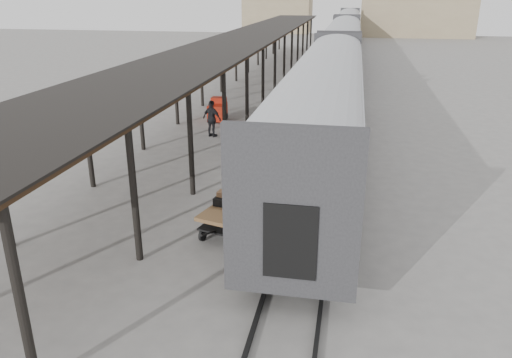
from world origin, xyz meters
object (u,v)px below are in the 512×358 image
at_px(porter, 234,190).
at_px(pedestrian, 212,119).
at_px(baggage_cart, 232,213).
at_px(luggage_tug, 218,110).

bearing_deg(porter, pedestrian, 40.05).
height_order(baggage_cart, luggage_tug, luggage_tug).
xyz_separation_m(luggage_tug, pedestrian, (0.62, -3.41, 0.35)).
height_order(luggage_tug, porter, porter).
height_order(porter, pedestrian, porter).
bearing_deg(luggage_tug, baggage_cart, -74.83).
bearing_deg(luggage_tug, porter, -74.64).
distance_m(luggage_tug, porter, 15.38).
bearing_deg(luggage_tug, pedestrian, -81.30).
relative_size(baggage_cart, luggage_tug, 1.73).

